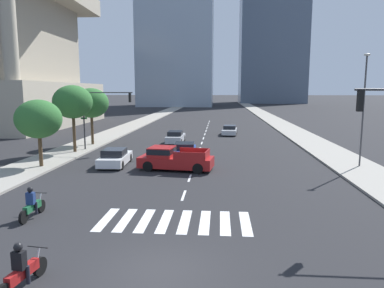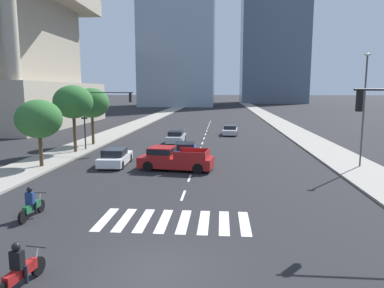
{
  "view_description": "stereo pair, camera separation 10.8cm",
  "coord_description": "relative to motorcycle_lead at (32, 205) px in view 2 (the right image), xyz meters",
  "views": [
    {
      "loc": [
        1.96,
        -10.79,
        5.83
      ],
      "look_at": [
        0.0,
        14.52,
        2.0
      ],
      "focal_mm": 33.67,
      "sensor_mm": 36.0,
      "label": 1
    },
    {
      "loc": [
        2.07,
        -10.79,
        5.83
      ],
      "look_at": [
        0.0,
        14.52,
        2.0
      ],
      "focal_mm": 33.67,
      "sensor_mm": 36.0,
      "label": 2
    }
  ],
  "objects": [
    {
      "name": "street_tree_second",
      "position": [
        -4.84,
        16.71,
        4.15
      ],
      "size": [
        3.56,
        3.56,
        6.11
      ],
      "color": "#4C3823",
      "rests_on": "sidewalk_west"
    },
    {
      "name": "sedan_silver_0",
      "position": [
        3.64,
        24.09,
        0.03
      ],
      "size": [
        1.8,
        4.52,
        1.32
      ],
      "rotation": [
        0.0,
        0.0,
        1.56
      ],
      "color": "#B7BABF",
      "rests_on": "ground"
    },
    {
      "name": "sedan_silver_3",
      "position": [
        9.83,
        31.96,
        -0.02
      ],
      "size": [
        2.14,
        4.63,
        1.2
      ],
      "rotation": [
        0.0,
        0.0,
        -1.65
      ],
      "color": "#B7BABF",
      "rests_on": "ground"
    },
    {
      "name": "motorcycle_lead",
      "position": [
        0.0,
        0.0,
        0.0
      ],
      "size": [
        0.7,
        2.16,
        1.49
      ],
      "rotation": [
        0.0,
        0.0,
        1.56
      ],
      "color": "black",
      "rests_on": "ground"
    },
    {
      "name": "traffic_signal_far",
      "position": [
        -2.64,
        18.21,
        3.59
      ],
      "size": [
        5.08,
        0.28,
        5.83
      ],
      "color": "#333335",
      "rests_on": "sidewalk_west"
    },
    {
      "name": "sedan_white_1",
      "position": [
        0.42,
        11.74,
        0.02
      ],
      "size": [
        2.05,
        4.47,
        1.32
      ],
      "rotation": [
        0.0,
        0.0,
        1.61
      ],
      "color": "silver",
      "rests_on": "ground"
    },
    {
      "name": "sedan_blue_2",
      "position": [
        5.52,
        15.37,
        0.02
      ],
      "size": [
        2.07,
        4.53,
        1.31
      ],
      "rotation": [
        0.0,
        0.0,
        1.62
      ],
      "color": "navy",
      "rests_on": "ground"
    },
    {
      "name": "sidewalk_west",
      "position": [
        -5.64,
        25.55,
        -0.51
      ],
      "size": [
        4.0,
        260.0,
        0.15
      ],
      "primitive_type": "cube",
      "color": "gray",
      "rests_on": "ground"
    },
    {
      "name": "crosswalk_near",
      "position": [
        6.57,
        0.07,
        -0.58
      ],
      "size": [
        6.75,
        2.97,
        0.01
      ],
      "color": "silver",
      "rests_on": "ground"
    },
    {
      "name": "street_tree_third",
      "position": [
        -4.84,
        21.41,
        3.88
      ],
      "size": [
        3.62,
        3.62,
        5.87
      ],
      "color": "#4C3823",
      "rests_on": "sidewalk_west"
    },
    {
      "name": "pickup_truck",
      "position": [
        5.09,
        10.54,
        0.23
      ],
      "size": [
        5.62,
        2.79,
        1.67
      ],
      "rotation": [
        0.0,
        0.0,
        3.01
      ],
      "color": "maroon",
      "rests_on": "ground"
    },
    {
      "name": "motorcycle_trailing",
      "position": [
        2.8,
        -5.8,
        -0.0
      ],
      "size": [
        0.7,
        2.23,
        1.49
      ],
      "rotation": [
        0.0,
        0.0,
        1.44
      ],
      "color": "black",
      "rests_on": "ground"
    },
    {
      "name": "street_lamp_east",
      "position": [
        19.08,
        12.24,
        4.32
      ],
      "size": [
        0.5,
        0.24,
        8.29
      ],
      "color": "#3F3F42",
      "rests_on": "sidewalk_east"
    },
    {
      "name": "ground_plane",
      "position": [
        6.57,
        -4.45,
        -0.58
      ],
      "size": [
        800.0,
        800.0,
        0.0
      ],
      "primitive_type": "plane",
      "color": "#232326"
    },
    {
      "name": "sidewalk_east",
      "position": [
        18.78,
        25.55,
        -0.51
      ],
      "size": [
        4.0,
        260.0,
        0.15
      ],
      "primitive_type": "cube",
      "color": "gray",
      "rests_on": "ground"
    },
    {
      "name": "street_tree_nearest",
      "position": [
        -4.84,
        10.34,
        3.1
      ],
      "size": [
        3.37,
        3.37,
        4.98
      ],
      "color": "#4C3823",
      "rests_on": "sidewalk_west"
    },
    {
      "name": "lane_divider_center",
      "position": [
        6.57,
        28.07,
        -0.58
      ],
      "size": [
        0.14,
        50.0,
        0.01
      ],
      "color": "silver",
      "rests_on": "ground"
    }
  ]
}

